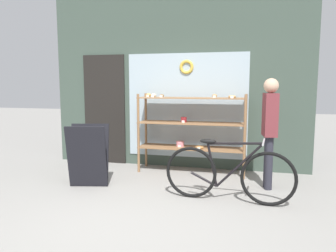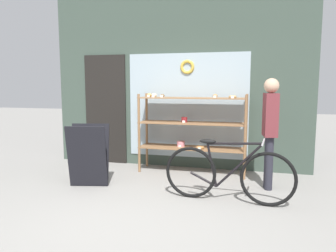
# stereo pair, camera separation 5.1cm
# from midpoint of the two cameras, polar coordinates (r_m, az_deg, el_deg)

# --- Properties ---
(ground_plane) EXTENTS (30.00, 30.00, 0.00)m
(ground_plane) POSITION_cam_midpoint_polar(r_m,az_deg,el_deg) (4.02, -7.06, -15.32)
(ground_plane) COLOR gray
(storefront_facade) EXTENTS (4.81, 0.13, 3.74)m
(storefront_facade) POSITION_cam_midpoint_polar(r_m,az_deg,el_deg) (6.10, 0.87, 9.79)
(storefront_facade) COLOR #3D4C42
(storefront_facade) RESTS_ON ground_plane
(display_case) EXTENTS (1.85, 0.47, 1.38)m
(display_case) POSITION_cam_midpoint_polar(r_m,az_deg,el_deg) (5.69, 3.79, 0.23)
(display_case) COLOR #8E6642
(display_case) RESTS_ON ground_plane
(bicycle) EXTENTS (1.71, 0.46, 0.84)m
(bicycle) POSITION_cam_midpoint_polar(r_m,az_deg,el_deg) (4.40, 10.05, -8.18)
(bicycle) COLOR black
(bicycle) RESTS_ON ground_plane
(sandwich_board) EXTENTS (0.65, 0.50, 0.94)m
(sandwich_board) POSITION_cam_midpoint_polar(r_m,az_deg,el_deg) (5.09, -14.01, -5.05)
(sandwich_board) COLOR black
(sandwich_board) RESTS_ON ground_plane
(pedestrian) EXTENTS (0.22, 0.34, 1.63)m
(pedestrian) POSITION_cam_midpoint_polar(r_m,az_deg,el_deg) (4.98, 17.01, 0.23)
(pedestrian) COLOR #282833
(pedestrian) RESTS_ON ground_plane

